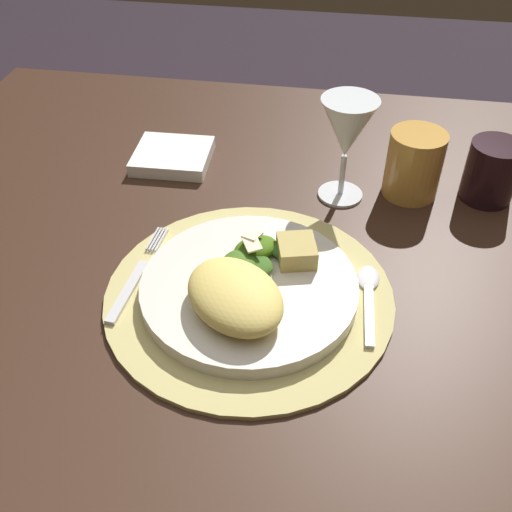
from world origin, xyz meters
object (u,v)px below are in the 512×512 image
at_px(dining_table, 247,320).
at_px(fork, 136,277).
at_px(wine_glass, 347,131).
at_px(dark_tumbler, 491,171).
at_px(dinner_plate, 249,287).
at_px(spoon, 369,290).
at_px(amber_tumbler, 414,164).
at_px(napkin, 173,156).

distance_m(dining_table, fork, 0.18).
distance_m(wine_glass, dark_tumbler, 0.21).
xyz_separation_m(dinner_plate, spoon, (0.14, 0.02, -0.01)).
distance_m(spoon, amber_tumbler, 0.23).
bearing_deg(fork, spoon, 4.64).
bearing_deg(fork, amber_tumbler, 36.54).
distance_m(fork, amber_tumbler, 0.41).
xyz_separation_m(fork, spoon, (0.27, 0.02, 0.00)).
bearing_deg(spoon, dark_tumbler, 54.93).
relative_size(dinner_plate, fork, 1.46).
xyz_separation_m(fork, amber_tumbler, (0.33, 0.24, 0.04)).
bearing_deg(dinner_plate, napkin, 121.40).
relative_size(fork, spoon, 1.32).
xyz_separation_m(dining_table, wine_glass, (0.11, 0.16, 0.21)).
xyz_separation_m(napkin, amber_tumbler, (0.36, -0.03, 0.04)).
xyz_separation_m(dining_table, dinner_plate, (0.01, -0.06, 0.12)).
distance_m(dining_table, amber_tumbler, 0.32).
distance_m(dinner_plate, wine_glass, 0.26).
height_order(fork, amber_tumbler, amber_tumbler).
height_order(napkin, amber_tumbler, amber_tumbler).
height_order(spoon, napkin, napkin).
relative_size(spoon, amber_tumbler, 1.37).
bearing_deg(fork, dining_table, 24.93).
bearing_deg(napkin, wine_glass, -10.66).
bearing_deg(amber_tumbler, dark_tumbler, 3.42).
height_order(dining_table, spoon, spoon).
xyz_separation_m(fork, wine_glass, (0.23, 0.22, 0.09)).
bearing_deg(fork, wine_glass, 43.55).
bearing_deg(napkin, amber_tumbler, -4.13).
xyz_separation_m(spoon, dark_tumbler, (0.16, 0.23, 0.03)).
relative_size(fork, wine_glass, 1.16).
height_order(napkin, wine_glass, wine_glass).
height_order(dining_table, dark_tumbler, dark_tumbler).
distance_m(dinner_plate, spoon, 0.14).
xyz_separation_m(wine_glass, amber_tumbler, (0.10, 0.02, -0.06)).
bearing_deg(wine_glass, fork, -136.45).
distance_m(napkin, dark_tumbler, 0.46).
bearing_deg(amber_tumbler, dining_table, -137.77).
relative_size(spoon, napkin, 1.14).
height_order(napkin, dark_tumbler, dark_tumbler).
bearing_deg(fork, napkin, 95.94).
bearing_deg(spoon, napkin, 140.83).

